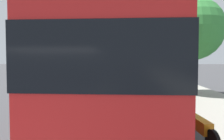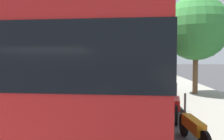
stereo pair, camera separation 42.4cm
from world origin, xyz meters
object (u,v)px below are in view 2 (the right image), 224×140
object	(u,v)px
coach_bus	(117,68)
car_ahead_same_lane	(130,67)
motorcycle_far_end	(176,106)
car_behind_bus	(129,70)
roadside_tree_mid_block	(196,28)
motorcycle_mid_row	(193,128)
car_far_distant	(128,73)

from	to	relation	value
coach_bus	car_ahead_same_lane	world-z (taller)	coach_bus
coach_bus	car_ahead_same_lane	size ratio (longest dim) A/B	2.91
motorcycle_far_end	car_behind_bus	world-z (taller)	car_behind_bus
coach_bus	roadside_tree_mid_block	world-z (taller)	roadside_tree_mid_block
roadside_tree_mid_block	car_ahead_same_lane	bearing A→B (deg)	8.12
motorcycle_mid_row	car_far_distant	size ratio (longest dim) A/B	0.53
coach_bus	motorcycle_far_end	size ratio (longest dim) A/B	5.04
motorcycle_mid_row	coach_bus	bearing A→B (deg)	30.16
car_ahead_same_lane	roadside_tree_mid_block	bearing A→B (deg)	-168.78
motorcycle_far_end	roadside_tree_mid_block	size ratio (longest dim) A/B	0.39
coach_bus	car_ahead_same_lane	distance (m)	36.11
car_behind_bus	roadside_tree_mid_block	world-z (taller)	roadside_tree_mid_block
coach_bus	motorcycle_far_end	world-z (taller)	coach_bus
car_far_distant	motorcycle_mid_row	bearing A→B (deg)	-175.01
car_behind_bus	car_far_distant	bearing A→B (deg)	-176.12
coach_bus	motorcycle_mid_row	distance (m)	4.03
coach_bus	car_behind_bus	xyz separation A→B (m)	(24.52, 0.00, -1.21)
motorcycle_far_end	roadside_tree_mid_block	distance (m)	7.05
motorcycle_far_end	car_ahead_same_lane	world-z (taller)	car_ahead_same_lane
coach_bus	car_far_distant	world-z (taller)	coach_bus
car_behind_bus	roadside_tree_mid_block	size ratio (longest dim) A/B	0.72
motorcycle_far_end	motorcycle_mid_row	bearing A→B (deg)	-171.97
car_behind_bus	car_ahead_same_lane	xyz separation A→B (m)	(11.57, -0.03, 0.00)
motorcycle_far_end	roadside_tree_mid_block	xyz separation A→B (m)	(5.65, -2.16, 3.63)
motorcycle_far_end	car_far_distant	size ratio (longest dim) A/B	0.56
car_far_distant	car_ahead_same_lane	bearing A→B (deg)	-0.94
motorcycle_far_end	roadside_tree_mid_block	world-z (taller)	roadside_tree_mid_block
motorcycle_mid_row	motorcycle_far_end	xyz separation A→B (m)	(2.83, -0.10, 0.02)
motorcycle_mid_row	car_far_distant	world-z (taller)	car_far_distant
car_far_distant	roadside_tree_mid_block	size ratio (longest dim) A/B	0.70
motorcycle_far_end	car_behind_bus	distance (m)	24.89
motorcycle_mid_row	motorcycle_far_end	distance (m)	2.83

